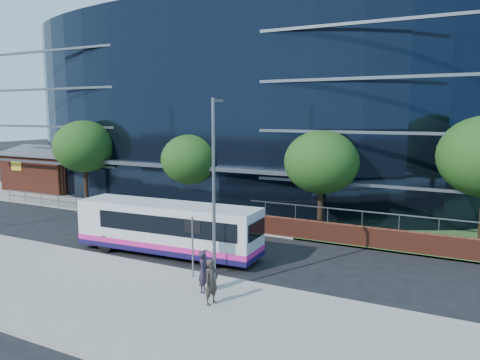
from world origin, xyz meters
The scene contains 17 objects.
ground centered at (0.00, 0.00, 0.00)m, with size 200.00×200.00×0.00m, color black.
pavement_near centered at (0.00, -5.00, 0.07)m, with size 80.00×8.00×0.15m, color gray.
kerb centered at (0.00, -1.00, 0.08)m, with size 80.00×0.25×0.16m, color gray.
yellow_line_outer centered at (0.00, -0.80, 0.01)m, with size 80.00×0.08×0.01m, color gold.
yellow_line_inner centered at (0.00, -0.65, 0.01)m, with size 80.00×0.08×0.01m, color gold.
far_forecourt centered at (-6.00, 11.00, 0.05)m, with size 50.00×8.00×0.10m, color gray.
glass_office centered at (-4.00, 20.85, 8.00)m, with size 44.00×23.10×16.00m.
brick_pavilion centered at (-22.00, 13.50, 1.94)m, with size 8.60×6.66×4.40m.
guard_railings centered at (-8.00, 7.00, 0.82)m, with size 24.00×0.05×1.10m.
street_sign centered at (4.50, -1.59, 2.15)m, with size 0.85×0.09×2.80m.
tree_far_a centered at (-13.00, 9.00, 4.86)m, with size 4.95×4.95×6.98m.
tree_far_b centered at (-3.00, 9.50, 4.21)m, with size 4.29×4.29×6.05m.
tree_far_c centered at (7.00, 9.00, 4.54)m, with size 4.62×4.62×6.51m.
streetlight_east centered at (6.00, -2.17, 4.44)m, with size 0.15×0.77×8.00m.
city_bus centered at (1.24, 1.04, 1.48)m, with size 10.43×2.98×2.79m.
pedestrian centered at (5.89, -2.87, 1.03)m, with size 0.64×0.42×1.76m, color #2A2031.
pedestrian_b centered at (6.84, -3.82, 1.05)m, with size 0.66×0.43×1.80m, color #372D26.
Camera 1 is at (15.93, -18.67, 7.52)m, focal length 35.00 mm.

